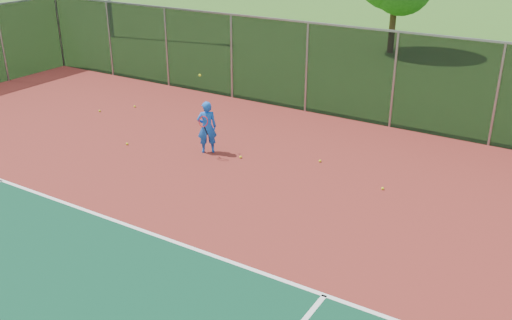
# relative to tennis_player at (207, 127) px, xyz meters

# --- Properties ---
(court_apron) EXTENTS (30.00, 20.00, 0.02)m
(court_apron) POSITION_rel_tennis_player_xyz_m (3.68, -5.28, -0.76)
(court_apron) COLOR maroon
(court_apron) RESTS_ON ground
(fence_back) EXTENTS (30.00, 0.06, 3.03)m
(fence_back) POSITION_rel_tennis_player_xyz_m (3.68, 4.72, 0.79)
(fence_back) COLOR black
(fence_back) RESTS_ON court_apron
(tennis_player) EXTENTS (0.65, 0.73, 2.21)m
(tennis_player) POSITION_rel_tennis_player_xyz_m (0.00, 0.00, 0.00)
(tennis_player) COLOR blue
(tennis_player) RESTS_ON court_apron
(practice_ball_0) EXTENTS (0.07, 0.07, 0.07)m
(practice_ball_0) POSITION_rel_tennis_player_xyz_m (-2.33, -0.80, -0.72)
(practice_ball_0) COLOR yellow
(practice_ball_0) RESTS_ON court_apron
(practice_ball_2) EXTENTS (0.07, 0.07, 0.07)m
(practice_ball_2) POSITION_rel_tennis_player_xyz_m (3.03, 1.03, -0.72)
(practice_ball_2) COLOR yellow
(practice_ball_2) RESTS_ON court_apron
(practice_ball_4) EXTENTS (0.07, 0.07, 0.07)m
(practice_ball_4) POSITION_rel_tennis_player_xyz_m (1.04, 0.12, -0.72)
(practice_ball_4) COLOR yellow
(practice_ball_4) RESTS_ON court_apron
(practice_ball_5) EXTENTS (0.07, 0.07, 0.07)m
(practice_ball_5) POSITION_rel_tennis_player_xyz_m (-4.56, 1.94, -0.72)
(practice_ball_5) COLOR yellow
(practice_ball_5) RESTS_ON court_apron
(practice_ball_6) EXTENTS (0.07, 0.07, 0.07)m
(practice_ball_6) POSITION_rel_tennis_player_xyz_m (-5.24, 0.95, -0.72)
(practice_ball_6) COLOR yellow
(practice_ball_6) RESTS_ON court_apron
(practice_ball_7) EXTENTS (0.07, 0.07, 0.07)m
(practice_ball_7) POSITION_rel_tennis_player_xyz_m (5.07, 0.30, -0.72)
(practice_ball_7) COLOR yellow
(practice_ball_7) RESTS_ON court_apron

